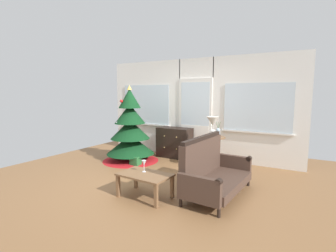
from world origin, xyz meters
The scene contains 11 objects.
ground_plane centered at (0.00, 0.00, 0.00)m, with size 6.76×6.76×0.00m, color brown.
back_wall_with_door centered at (0.00, 2.08, 1.28)m, with size 5.20×0.14×2.55m.
christmas_tree centered at (-1.25, 0.94, 0.69)m, with size 1.38×1.38×1.87m.
dresser_cabinet centered at (-0.46, 1.79, 0.39)m, with size 0.91×0.46×0.78m.
settee_sofa centered at (1.23, -0.04, 0.38)m, with size 0.80×1.56×0.96m.
side_table centered at (0.77, 1.36, 0.51)m, with size 0.50×0.48×0.71m.
table_lamp centered at (0.71, 1.40, 1.00)m, with size 0.28×0.28×0.44m.
flower_vase centered at (0.87, 1.30, 0.83)m, with size 0.11×0.10×0.35m.
coffee_table centered at (0.35, -0.71, 0.33)m, with size 0.87×0.57×0.39m.
wine_glass centered at (0.28, -0.63, 0.53)m, with size 0.08×0.08×0.20m.
gift_box centered at (-0.88, 0.65, 0.11)m, with size 0.22×0.20×0.22m, color #266633.
Camera 1 is at (2.60, -3.90, 1.67)m, focal length 26.85 mm.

